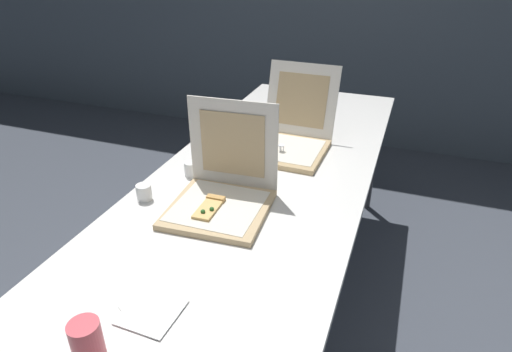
{
  "coord_description": "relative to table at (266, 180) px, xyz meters",
  "views": [
    {
      "loc": [
        0.52,
        -0.89,
        1.58
      ],
      "look_at": [
        0.02,
        0.46,
        0.8
      ],
      "focal_mm": 30.81,
      "sensor_mm": 36.0,
      "label": 1
    }
  ],
  "objects": [
    {
      "name": "pizza_box_middle",
      "position": [
        0.03,
        0.23,
        0.1
      ],
      "size": [
        0.34,
        0.44,
        0.34
      ],
      "rotation": [
        0.0,
        0.0,
        -0.02
      ],
      "color": "tan",
      "rests_on": "table"
    },
    {
      "name": "table",
      "position": [
        0.0,
        0.0,
        0.0
      ],
      "size": [
        0.84,
        2.28,
        0.74
      ],
      "color": "silver",
      "rests_on": "ground"
    },
    {
      "name": "cup_white_near_center",
      "position": [
        -0.26,
        -0.15,
        0.08
      ],
      "size": [
        0.06,
        0.06,
        0.06
      ],
      "primitive_type": "cylinder",
      "color": "white",
      "rests_on": "table"
    },
    {
      "name": "pizza_box_front",
      "position": [
        -0.05,
        -0.32,
        0.1
      ],
      "size": [
        0.35,
        0.36,
        0.35
      ],
      "rotation": [
        0.0,
        0.0,
        0.07
      ],
      "color": "tan",
      "rests_on": "table"
    },
    {
      "name": "napkin_pile",
      "position": [
        -0.02,
        -0.84,
        0.05
      ],
      "size": [
        0.17,
        0.16,
        0.01
      ],
      "color": "white",
      "rests_on": "table"
    },
    {
      "name": "cup_white_mid",
      "position": [
        -0.25,
        0.05,
        0.08
      ],
      "size": [
        0.06,
        0.06,
        0.06
      ],
      "primitive_type": "cylinder",
      "color": "white",
      "rests_on": "table"
    },
    {
      "name": "cup_printed_front",
      "position": [
        -0.08,
        -1.01,
        0.1
      ],
      "size": [
        0.07,
        0.07,
        0.1
      ],
      "primitive_type": "cylinder",
      "color": "#D14C56",
      "rests_on": "table"
    },
    {
      "name": "cup_white_far",
      "position": [
        -0.21,
        0.4,
        0.08
      ],
      "size": [
        0.06,
        0.06,
        0.06
      ],
      "primitive_type": "cylinder",
      "color": "white",
      "rests_on": "table"
    },
    {
      "name": "cup_white_near_left",
      "position": [
        -0.34,
        -0.38,
        0.08
      ],
      "size": [
        0.06,
        0.06,
        0.06
      ],
      "primitive_type": "cylinder",
      "color": "white",
      "rests_on": "table"
    }
  ]
}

